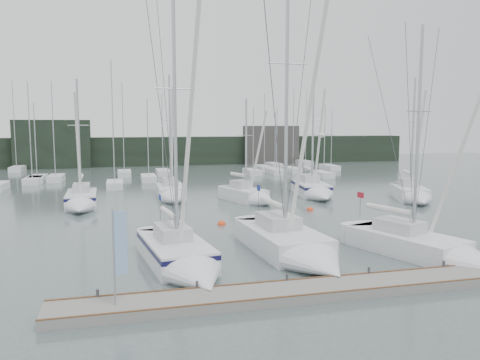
# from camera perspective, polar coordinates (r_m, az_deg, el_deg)

# --- Properties ---
(ground) EXTENTS (160.00, 160.00, 0.00)m
(ground) POSITION_cam_1_polar(r_m,az_deg,el_deg) (25.56, 6.88, -9.69)
(ground) COLOR #4C5D5A
(ground) RESTS_ON ground
(dock) EXTENTS (24.00, 2.00, 0.40)m
(dock) POSITION_cam_1_polar(r_m,az_deg,el_deg) (21.15, 11.88, -12.77)
(dock) COLOR slate
(dock) RESTS_ON ground
(far_treeline) EXTENTS (90.00, 4.00, 5.00)m
(far_treeline) POSITION_cam_1_polar(r_m,az_deg,el_deg) (85.45, -8.23, 3.53)
(far_treeline) COLOR black
(far_treeline) RESTS_ON ground
(far_building_left) EXTENTS (12.00, 3.00, 8.00)m
(far_building_left) POSITION_cam_1_polar(r_m,az_deg,el_deg) (83.65, -21.88, 4.08)
(far_building_left) COLOR black
(far_building_left) RESTS_ON ground
(far_building_right) EXTENTS (10.00, 3.00, 7.00)m
(far_building_right) POSITION_cam_1_polar(r_m,az_deg,el_deg) (87.19, 3.78, 4.31)
(far_building_right) COLOR #3D3B38
(far_building_right) RESTS_ON ground
(mast_forest) EXTENTS (52.82, 28.04, 14.45)m
(mast_forest) POSITION_cam_1_polar(r_m,az_deg,el_deg) (66.21, -8.79, 0.84)
(mast_forest) COLOR silver
(mast_forest) RESTS_ON ground
(sailboat_near_left) EXTENTS (4.11, 9.70, 15.18)m
(sailboat_near_left) POSITION_cam_1_polar(r_m,az_deg,el_deg) (23.50, -6.85, -9.65)
(sailboat_near_left) COLOR silver
(sailboat_near_left) RESTS_ON ground
(sailboat_near_center) EXTENTS (4.08, 10.74, 17.89)m
(sailboat_near_center) POSITION_cam_1_polar(r_m,az_deg,el_deg) (25.38, 7.10, -8.41)
(sailboat_near_center) COLOR silver
(sailboat_near_center) RESTS_ON ground
(sailboat_near_right) EXTENTS (5.77, 9.72, 13.47)m
(sailboat_near_right) POSITION_cam_1_polar(r_m,az_deg,el_deg) (27.13, 22.93, -8.04)
(sailboat_near_right) COLOR silver
(sailboat_near_right) RESTS_ON ground
(sailboat_mid_a) EXTENTS (2.86, 8.36, 11.94)m
(sailboat_mid_a) POSITION_cam_1_polar(r_m,az_deg,el_deg) (42.66, -18.83, -2.51)
(sailboat_mid_a) COLOR silver
(sailboat_mid_a) RESTS_ON ground
(sailboat_mid_b) EXTENTS (2.72, 8.45, 12.74)m
(sailboat_mid_b) POSITION_cam_1_polar(r_m,az_deg,el_deg) (45.35, -8.28, -1.72)
(sailboat_mid_b) COLOR silver
(sailboat_mid_b) RESTS_ON ground
(sailboat_mid_c) EXTENTS (4.67, 7.34, 10.32)m
(sailboat_mid_c) POSITION_cam_1_polar(r_m,az_deg,el_deg) (43.31, 1.45, -2.06)
(sailboat_mid_c) COLOR silver
(sailboat_mid_c) RESTS_ON ground
(sailboat_mid_d) EXTENTS (4.09, 9.41, 12.85)m
(sailboat_mid_d) POSITION_cam_1_polar(r_m,az_deg,el_deg) (47.30, 9.11, -1.31)
(sailboat_mid_d) COLOR silver
(sailboat_mid_d) RESTS_ON ground
(sailboat_mid_e) EXTENTS (5.23, 8.47, 12.42)m
(sailboat_mid_e) POSITION_cam_1_polar(r_m,az_deg,el_deg) (46.90, 20.38, -1.78)
(sailboat_mid_e) COLOR silver
(sailboat_mid_e) RESTS_ON ground
(buoy_a) EXTENTS (0.61, 0.61, 0.61)m
(buoy_a) POSITION_cam_1_polar(r_m,az_deg,el_deg) (34.12, -2.26, -5.45)
(buoy_a) COLOR #F34015
(buoy_a) RESTS_ON ground
(buoy_b) EXTENTS (0.56, 0.56, 0.56)m
(buoy_b) POSITION_cam_1_polar(r_m,az_deg,el_deg) (40.15, 8.55, -3.67)
(buoy_b) COLOR #F34015
(buoy_b) RESTS_ON ground
(dock_banner) EXTENTS (0.55, 0.16, 3.70)m
(dock_banner) POSITION_cam_1_polar(r_m,az_deg,el_deg) (18.35, -14.61, -8.08)
(dock_banner) COLOR #A6A9AE
(dock_banner) RESTS_ON dock
(seagull) EXTENTS (1.10, 0.53, 0.22)m
(seagull) POSITION_cam_1_polar(r_m,az_deg,el_deg) (22.48, 9.91, 5.41)
(seagull) COLOR white
(seagull) RESTS_ON ground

